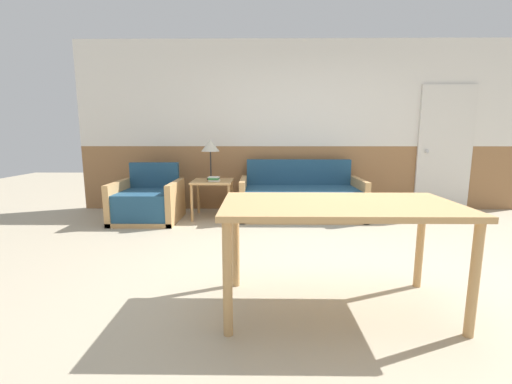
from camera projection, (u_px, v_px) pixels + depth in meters
name	position (u px, v px, depth m)	size (l,w,h in m)	color
ground_plane	(332.00, 270.00, 3.16)	(16.00, 16.00, 0.00)	#B2A58C
wall_back	(301.00, 127.00, 5.53)	(7.20, 0.06, 2.70)	#996B42
couch	(301.00, 200.00, 5.14)	(1.80, 0.87, 0.84)	tan
armchair	(148.00, 203.00, 4.94)	(0.90, 0.87, 0.81)	tan
side_table	(213.00, 186.00, 5.09)	(0.59, 0.59, 0.56)	tan
table_lamp	(210.00, 146.00, 5.10)	(0.28, 0.28, 0.60)	#262628
book_stack	(214.00, 179.00, 4.96)	(0.17, 0.15, 0.07)	white
dining_table	(339.00, 214.00, 2.36)	(1.61, 0.83, 0.77)	tan
entry_door	(445.00, 149.00, 5.51)	(0.87, 0.09, 2.00)	silver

